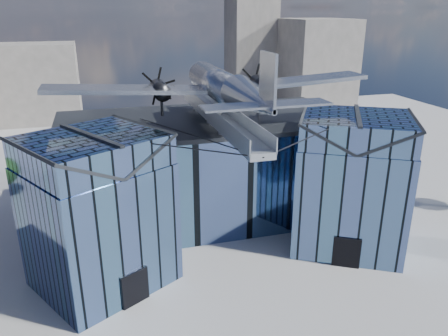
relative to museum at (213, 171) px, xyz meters
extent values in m
plane|color=gray|center=(0.00, -5.82, -5.54)|extent=(120.00, 120.00, 0.00)
cube|color=#476692|center=(0.00, 3.18, -0.79)|extent=(28.00, 14.00, 9.50)
cube|color=#222529|center=(0.00, 3.18, 4.16)|extent=(28.00, 14.00, 0.40)
cube|color=#476692|center=(-10.50, -6.82, -0.79)|extent=(11.79, 11.43, 9.50)
cube|color=#476692|center=(-10.50, -6.82, 5.06)|extent=(11.56, 11.20, 2.20)
cube|color=#222529|center=(-12.45, -7.94, 5.06)|extent=(7.98, 9.23, 2.40)
cube|color=#222529|center=(-8.55, -5.69, 5.06)|extent=(7.98, 9.23, 2.40)
cube|color=#222529|center=(-10.50, -6.82, 6.21)|extent=(4.30, 7.10, 0.18)
cube|color=black|center=(-8.48, -10.33, -4.24)|extent=(2.03, 1.32, 2.60)
cube|color=black|center=(-6.60, -4.57, -0.79)|extent=(0.34, 0.34, 9.50)
cube|color=#476692|center=(10.50, -6.82, -0.79)|extent=(11.79, 11.43, 9.50)
cube|color=#476692|center=(10.50, -6.82, 5.06)|extent=(11.56, 11.20, 2.20)
cube|color=#222529|center=(8.55, -5.69, 5.06)|extent=(7.98, 9.23, 2.40)
cube|color=#222529|center=(12.45, -7.94, 5.06)|extent=(7.98, 9.23, 2.40)
cube|color=#222529|center=(10.50, -6.82, 6.21)|extent=(4.30, 7.10, 0.18)
cube|color=black|center=(8.48, -10.33, -4.24)|extent=(2.03, 1.32, 2.60)
cube|color=black|center=(6.60, -4.57, -0.79)|extent=(0.34, 0.34, 9.50)
cube|color=#9DA2AA|center=(0.00, -2.32, 5.56)|extent=(1.80, 21.00, 0.50)
cube|color=#9DA2AA|center=(-0.90, -2.32, 6.21)|extent=(0.08, 21.00, 1.10)
cube|color=#9DA2AA|center=(0.90, -2.32, 6.21)|extent=(0.08, 21.00, 1.10)
cylinder|color=#9DA2AA|center=(0.00, 7.18, 4.89)|extent=(0.44, 0.44, 1.35)
cylinder|color=#9DA2AA|center=(0.00, 1.18, 4.89)|extent=(0.44, 0.44, 1.35)
cylinder|color=#9DA2AA|center=(0.00, -2.82, 4.89)|extent=(0.44, 0.44, 1.35)
cylinder|color=#9DA2AA|center=(0.00, -1.82, 6.51)|extent=(0.70, 0.70, 1.40)
cylinder|color=black|center=(-5.25, -9.82, 5.86)|extent=(10.55, 6.08, 0.69)
cylinder|color=black|center=(5.25, -9.82, 5.86)|extent=(10.55, 6.08, 0.69)
cylinder|color=black|center=(-3.00, -4.32, 5.01)|extent=(6.09, 17.04, 1.19)
cylinder|color=black|center=(3.00, -4.32, 5.01)|extent=(6.09, 17.04, 1.19)
cylinder|color=#A1A6AD|center=(0.00, -1.82, 8.46)|extent=(2.50, 11.00, 2.50)
sphere|color=#A1A6AD|center=(0.00, 3.68, 8.46)|extent=(2.50, 2.50, 2.50)
cube|color=black|center=(0.00, 2.68, 9.15)|extent=(1.60, 1.40, 0.50)
cone|color=#A1A6AD|center=(0.00, -10.82, 8.76)|extent=(2.50, 7.00, 2.50)
cube|color=#A1A6AD|center=(0.00, -13.12, 10.36)|extent=(0.18, 2.40, 3.40)
cube|color=#A1A6AD|center=(0.00, -13.02, 8.96)|extent=(8.00, 1.80, 0.14)
cube|color=#A1A6AD|center=(-7.00, -0.82, 8.16)|extent=(14.00, 3.20, 1.08)
cylinder|color=black|center=(-4.60, -0.22, 7.91)|extent=(1.44, 3.20, 1.44)
cone|color=black|center=(-4.60, 1.58, 7.91)|extent=(0.70, 0.70, 0.70)
cube|color=black|center=(-4.60, 1.73, 7.91)|extent=(1.05, 0.06, 3.33)
cube|color=black|center=(-4.60, 1.73, 7.91)|extent=(2.53, 0.06, 2.53)
cube|color=black|center=(-4.60, 1.73, 7.91)|extent=(3.33, 0.06, 1.05)
cylinder|color=black|center=(-4.60, -0.82, 6.69)|extent=(0.24, 0.24, 1.75)
cube|color=#A1A6AD|center=(7.00, -0.82, 8.16)|extent=(14.00, 3.20, 1.08)
cylinder|color=black|center=(4.60, -0.22, 7.91)|extent=(1.44, 3.20, 1.44)
cone|color=black|center=(4.60, 1.58, 7.91)|extent=(0.70, 0.70, 0.70)
cube|color=black|center=(4.60, 1.73, 7.91)|extent=(1.05, 0.06, 3.33)
cube|color=black|center=(4.60, 1.73, 7.91)|extent=(2.53, 0.06, 2.53)
cube|color=black|center=(4.60, 1.73, 7.91)|extent=(3.33, 0.06, 1.05)
cylinder|color=black|center=(4.60, -0.82, 6.69)|extent=(0.24, 0.24, 1.75)
cube|color=slate|center=(32.00, 42.18, 3.46)|extent=(12.00, 14.00, 18.00)
cube|color=slate|center=(-20.00, 49.18, 1.46)|extent=(14.00, 10.00, 14.00)
cube|color=slate|center=(22.00, 52.18, 7.46)|extent=(9.00, 9.00, 26.00)
camera|label=1|loc=(-9.64, -37.18, 14.48)|focal=35.00mm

